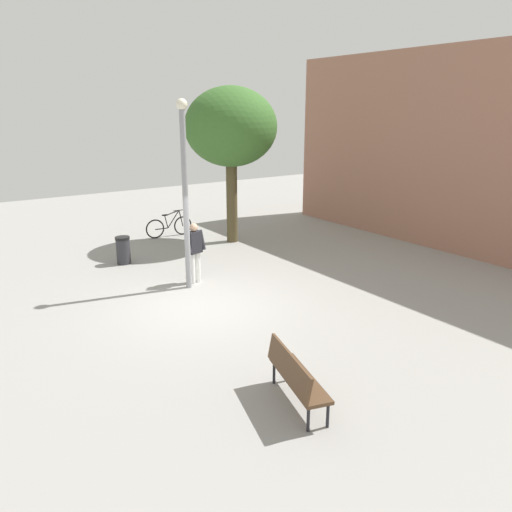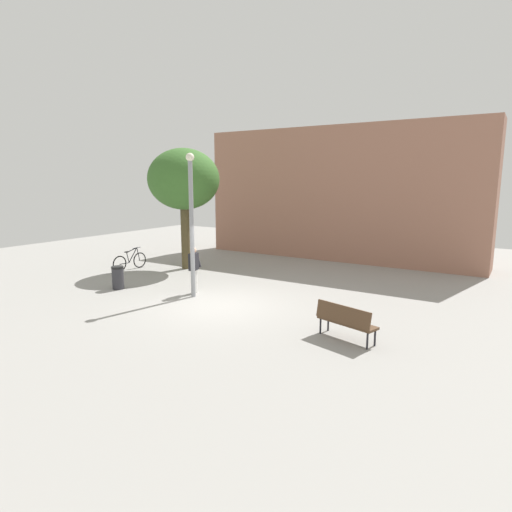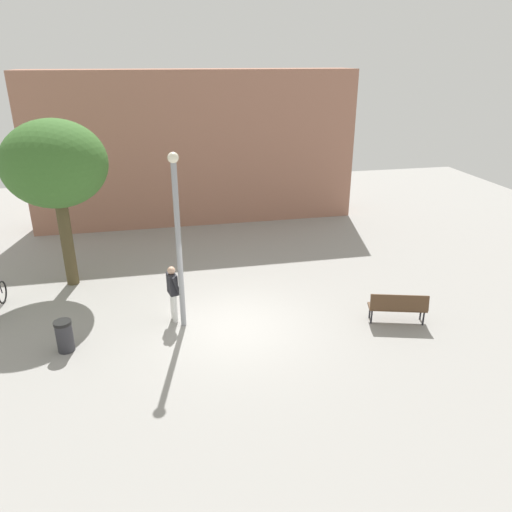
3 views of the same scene
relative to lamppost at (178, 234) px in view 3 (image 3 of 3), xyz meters
name	(u,v)px [view 3 (image 3 of 3)]	position (x,y,z in m)	size (l,w,h in m)	color
ground_plane	(235,326)	(1.40, -0.35, -2.72)	(36.00, 36.00, 0.00)	gray
building_facade	(195,148)	(1.40, 9.64, 0.55)	(14.07, 2.00, 6.54)	#9E6B56
lamppost	(178,234)	(0.00, 0.00, 0.00)	(0.28, 0.28, 4.86)	gray
person_by_lamppost	(173,290)	(-0.23, 0.33, -1.76)	(0.38, 0.63, 1.67)	white
park_bench	(398,306)	(5.92, -1.15, -2.18)	(1.67, 0.90, 0.92)	#513823
plaza_tree	(55,165)	(-3.41, 3.51, 1.25)	(3.15, 3.15, 5.35)	#4D4228
trash_bin	(65,336)	(-3.05, -0.67, -2.30)	(0.44, 0.44, 0.85)	#2D2D33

